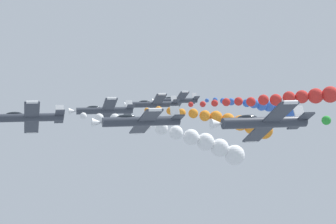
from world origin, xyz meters
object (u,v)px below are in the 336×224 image
at_px(airplane_lead, 27,117).
at_px(airplane_right_outer, 153,104).
at_px(airplane_left_inner, 140,121).
at_px(airplane_high_slot, 176,100).
at_px(airplane_left_outer, 263,122).
at_px(airplane_right_inner, 104,110).

bearing_deg(airplane_lead, airplane_right_outer, -46.04).
bearing_deg(airplane_left_inner, airplane_lead, 43.47).
height_order(airplane_right_outer, airplane_high_slot, airplane_high_slot).
height_order(airplane_lead, airplane_left_inner, airplane_lead).
bearing_deg(airplane_left_outer, airplane_right_inner, 16.13).
relative_size(airplane_left_inner, airplane_high_slot, 1.00).
bearing_deg(airplane_lead, airplane_high_slot, -42.66).
height_order(airplane_left_inner, airplane_right_outer, airplane_right_outer).
relative_size(airplane_lead, airplane_right_inner, 1.00).
bearing_deg(airplane_right_outer, airplane_left_inner, 162.74).
bearing_deg(airplane_left_outer, airplane_left_inner, 41.94).
height_order(airplane_lead, airplane_left_outer, airplane_left_outer).
height_order(airplane_left_outer, airplane_high_slot, airplane_left_outer).
height_order(airplane_lead, airplane_right_outer, airplane_right_outer).
relative_size(airplane_lead, airplane_right_outer, 1.00).
xyz_separation_m(airplane_lead, airplane_right_inner, (11.05, -11.97, 0.02)).
bearing_deg(airplane_right_outer, airplane_left_outer, 178.63).
distance_m(airplane_left_inner, airplane_right_outer, 36.88).
distance_m(airplane_left_inner, airplane_right_inner, 23.94).
xyz_separation_m(airplane_left_inner, airplane_right_inner, (23.94, 0.25, -0.26)).
bearing_deg(airplane_lead, airplane_right_inner, -47.29).
distance_m(airplane_right_inner, airplane_right_outer, 15.89).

